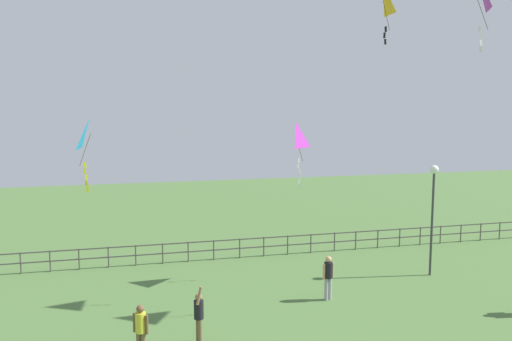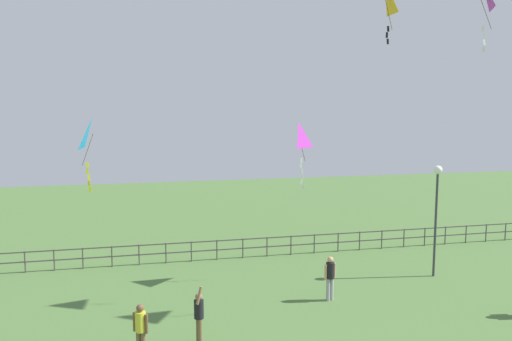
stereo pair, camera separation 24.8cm
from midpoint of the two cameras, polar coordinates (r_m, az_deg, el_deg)
name	(u,v)px [view 2 (the right image)]	position (r m, az deg, el deg)	size (l,w,h in m)	color
lamppost	(437,197)	(22.58, 19.85, -2.80)	(0.36, 0.36, 4.73)	#38383D
person_1	(199,314)	(16.01, -5.95, -15.67)	(0.29, 0.50, 1.86)	brown
person_2	(141,328)	(15.39, -12.30, -16.78)	(0.42, 0.31, 1.61)	brown
person_3	(330,275)	(19.40, 8.65, -11.50)	(0.49, 0.31, 1.67)	#99999E
kite_0	(299,138)	(20.90, 5.14, 3.61)	(0.94, 0.92, 2.73)	#B22DB2
kite_2	(93,136)	(19.00, -17.42, 3.71)	(0.68, 1.07, 2.66)	#198CD1
kite_3	(386,1)	(19.60, 14.65, 17.82)	(0.47, 0.75, 2.08)	yellow
waterfront_railing	(234,246)	(24.33, -2.23, -8.42)	(36.03, 0.06, 0.95)	#4C4742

